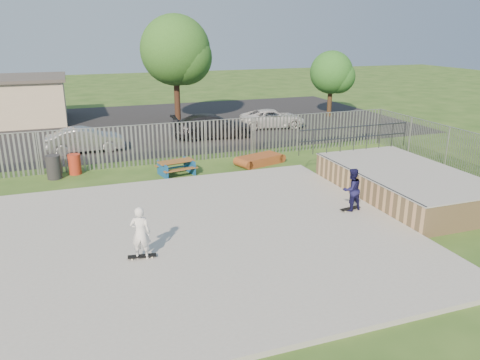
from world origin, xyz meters
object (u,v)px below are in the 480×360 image
object	(u,v)px
picnic_table	(176,168)
car_dark	(212,126)
tree_mid	(175,50)
skater_navy	(352,190)
skater_white	(140,233)
trash_bin_red	(75,164)
car_white	(273,118)
tree_right	(331,73)
trash_bin_grey	(54,167)
funbox	(260,160)
car_silver	(85,140)

from	to	relation	value
picnic_table	car_dark	distance (m)	7.73
tree_mid	skater_navy	world-z (taller)	tree_mid
tree_mid	picnic_table	bearing A→B (deg)	-102.85
picnic_table	skater_white	distance (m)	8.45
tree_mid	trash_bin_red	bearing A→B (deg)	-123.88
car_dark	car_white	xyz separation A→B (m)	(4.69, 1.59, -0.11)
tree_right	skater_white	bearing A→B (deg)	-131.88
trash_bin_grey	car_dark	xyz separation A→B (m)	(8.93, 5.48, 0.20)
picnic_table	skater_navy	size ratio (longest dim) A/B	1.16
funbox	car_white	world-z (taller)	car_white
car_dark	trash_bin_grey	bearing A→B (deg)	126.14
car_white	tree_right	size ratio (longest dim) A/B	0.90
skater_navy	trash_bin_grey	bearing A→B (deg)	-46.79
picnic_table	car_silver	distance (m)	6.84
picnic_table	car_dark	size ratio (longest dim) A/B	0.37
trash_bin_grey	skater_navy	world-z (taller)	skater_navy
trash_bin_red	car_silver	distance (m)	4.10
tree_right	picnic_table	bearing A→B (deg)	-142.48
car_dark	skater_white	xyz separation A→B (m)	(-6.45, -14.74, 0.19)
car_silver	tree_mid	xyz separation A→B (m)	(6.52, 6.62, 4.28)
tree_mid	skater_white	size ratio (longest dim) A/B	4.74
tree_mid	skater_navy	size ratio (longest dim) A/B	4.74
trash_bin_grey	car_white	bearing A→B (deg)	27.42
trash_bin_red	tree_right	distance (m)	20.88
skater_navy	tree_mid	bearing A→B (deg)	-92.07
funbox	tree_mid	distance (m)	12.94
trash_bin_red	skater_navy	size ratio (longest dim) A/B	0.60
trash_bin_grey	skater_navy	bearing A→B (deg)	-38.59
picnic_table	tree_mid	distance (m)	13.49
tree_mid	skater_white	xyz separation A→B (m)	(-5.55, -20.33, -4.03)
trash_bin_grey	skater_navy	distance (m)	12.92
picnic_table	funbox	size ratio (longest dim) A/B	0.78
picnic_table	funbox	world-z (taller)	picnic_table
trash_bin_red	car_white	world-z (taller)	car_white
funbox	trash_bin_grey	xyz separation A→B (m)	(-9.49, 0.88, 0.32)
picnic_table	tree_mid	bearing A→B (deg)	66.04
picnic_table	funbox	distance (m)	4.29
trash_bin_grey	car_silver	xyz separation A→B (m)	(1.52, 4.45, 0.15)
skater_navy	trash_bin_red	bearing A→B (deg)	-50.75
picnic_table	tree_right	distance (m)	18.13
trash_bin_grey	car_white	distance (m)	15.35
trash_bin_red	skater_navy	world-z (taller)	skater_navy
trash_bin_red	car_silver	bearing A→B (deg)	80.97
picnic_table	car_dark	bearing A→B (deg)	50.10
picnic_table	car_white	bearing A→B (deg)	33.72
skater_white	tree_right	bearing A→B (deg)	-114.25
picnic_table	car_silver	xyz separation A→B (m)	(-3.70, 5.74, 0.34)
picnic_table	skater_navy	distance (m)	8.36
trash_bin_red	car_dark	bearing A→B (deg)	32.18
trash_bin_red	tree_mid	world-z (taller)	tree_mid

